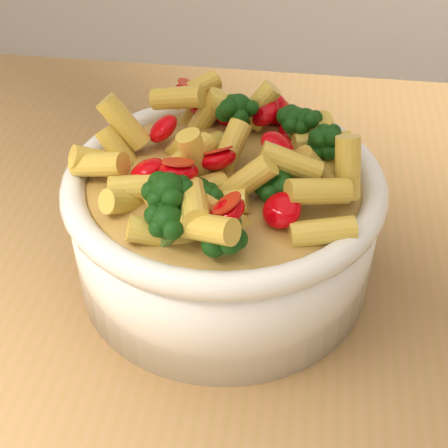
# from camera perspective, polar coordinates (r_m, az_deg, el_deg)

# --- Properties ---
(table) EXTENTS (1.20, 0.80, 0.90)m
(table) POSITION_cam_1_polar(r_m,az_deg,el_deg) (0.61, -5.46, -11.61)
(table) COLOR #A47446
(table) RESTS_ON ground
(serving_bowl) EXTENTS (0.24, 0.24, 0.11)m
(serving_bowl) POSITION_cam_1_polar(r_m,az_deg,el_deg) (0.50, 0.00, 0.12)
(serving_bowl) COLOR white
(serving_bowl) RESTS_ON table
(pasta_salad) EXTENTS (0.19, 0.19, 0.04)m
(pasta_salad) POSITION_cam_1_polar(r_m,az_deg,el_deg) (0.46, 0.00, 6.46)
(pasta_salad) COLOR #E5C748
(pasta_salad) RESTS_ON serving_bowl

